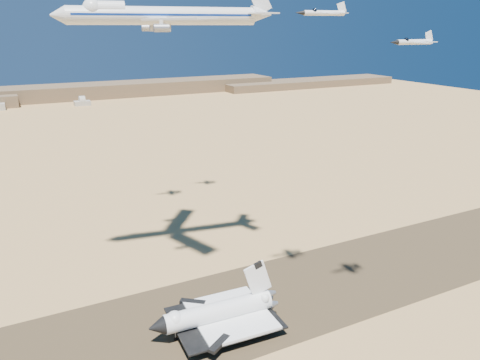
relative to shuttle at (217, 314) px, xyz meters
name	(u,v)px	position (x,y,z in m)	size (l,w,h in m)	color
ground	(200,320)	(-3.25, 7.21, -5.66)	(1200.00, 1200.00, 0.00)	tan
runway	(200,320)	(-3.25, 7.21, -5.63)	(600.00, 50.00, 0.06)	#4A3925
ridgeline	(95,93)	(62.07, 534.51, 1.97)	(960.00, 90.00, 18.00)	brown
shuttle	(217,314)	(0.00, 0.00, 0.00)	(42.72, 27.26, 21.04)	white
carrier_747	(158,16)	(-2.31, 38.22, 89.47)	(72.39, 55.16, 17.96)	white
crew_a	(255,327)	(10.22, -5.81, -4.71)	(0.65, 0.43, 1.78)	#EF580E
crew_b	(251,333)	(7.89, -7.69, -4.72)	(0.85, 0.49, 1.75)	#EF580E
crew_c	(250,331)	(8.03, -6.49, -4.77)	(0.97, 0.50, 1.65)	#EF580E
chase_jet_a	(323,13)	(30.99, -5.20, 89.67)	(15.21, 8.54, 3.82)	white
chase_jet_b	(413,42)	(46.57, -23.79, 82.30)	(14.47, 7.69, 3.60)	white
chase_jet_c	(152,19)	(11.66, 91.25, 89.40)	(15.29, 8.55, 3.83)	white
chase_jet_d	(201,21)	(37.85, 99.64, 88.58)	(13.65, 7.97, 3.48)	white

